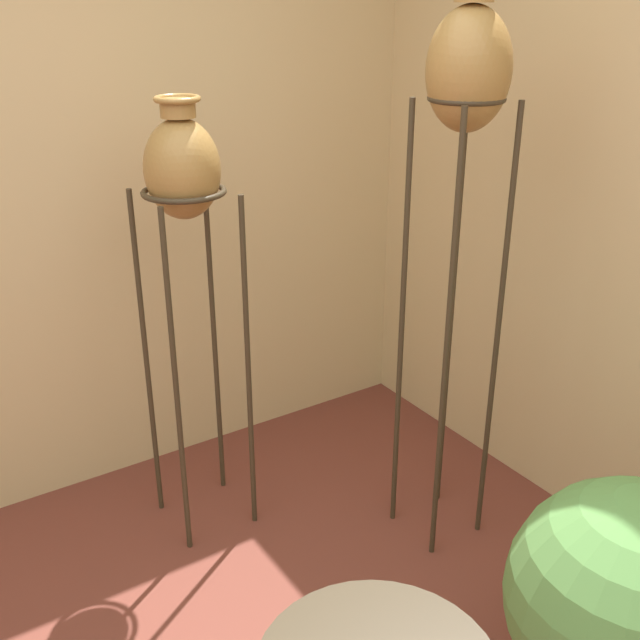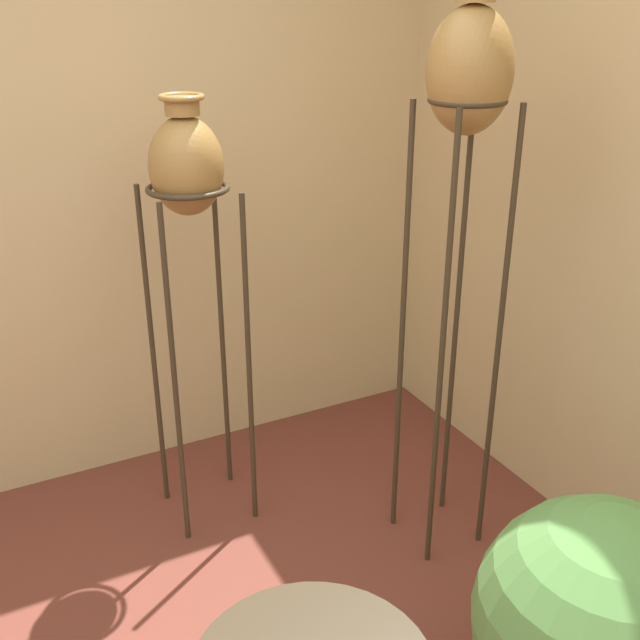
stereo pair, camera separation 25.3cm
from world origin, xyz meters
TOP-DOWN VIEW (x-y plane):
  - vase_stand_tall at (1.33, 0.82)m, footprint 0.27×0.27m
  - vase_stand_medium at (0.60, 1.37)m, footprint 0.30×0.30m
  - potted_plant at (1.13, -0.14)m, footprint 0.65×0.65m

SIDE VIEW (x-z plane):
  - potted_plant at x=1.13m, z-range 0.04..0.83m
  - vase_stand_medium at x=0.60m, z-range 0.53..2.17m
  - vase_stand_tall at x=1.33m, z-range 0.66..2.65m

